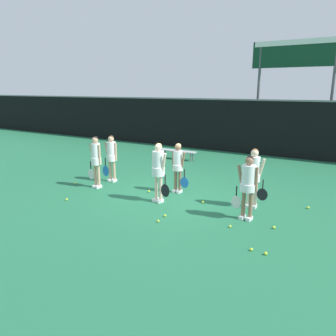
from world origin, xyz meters
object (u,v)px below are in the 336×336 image
at_px(player_0, 96,158).
at_px(tennis_ball_5, 230,226).
at_px(tennis_ball_1, 251,249).
at_px(tennis_ball_7, 67,199).
at_px(player_4, 178,164).
at_px(tennis_ball_6, 266,253).
at_px(player_5, 254,173).
at_px(player_2, 248,182).
at_px(scoreboard, 296,64).
at_px(player_1, 158,167).
at_px(tennis_ball_10, 75,184).
at_px(tennis_ball_2, 149,191).
at_px(bench_courtside, 177,152).
at_px(tennis_ball_4, 274,227).
at_px(tennis_ball_0, 308,208).
at_px(player_3, 111,155).
at_px(tennis_ball_8, 203,202).
at_px(tennis_ball_9, 165,216).
at_px(tennis_ball_3, 158,221).

relative_size(player_0, tennis_ball_5, 27.55).
xyz_separation_m(tennis_ball_1, tennis_ball_7, (-5.82, 0.22, 0.00)).
bearing_deg(player_4, tennis_ball_6, -34.18).
bearing_deg(player_5, player_2, -86.02).
bearing_deg(scoreboard, player_0, -113.88).
bearing_deg(player_1, tennis_ball_10, -169.57).
relative_size(player_4, tennis_ball_2, 22.72).
xyz_separation_m(player_2, tennis_ball_5, (-0.16, -0.74, -0.98)).
distance_m(bench_courtside, player_2, 7.69).
bearing_deg(tennis_ball_4, tennis_ball_6, -83.00).
xyz_separation_m(tennis_ball_0, tennis_ball_2, (-4.75, -1.10, 0.00)).
relative_size(player_3, tennis_ball_8, 24.30).
bearing_deg(tennis_ball_5, tennis_ball_1, -48.04).
xyz_separation_m(tennis_ball_2, tennis_ball_9, (1.57, -1.53, -0.00)).
height_order(player_5, tennis_ball_5, player_5).
xyz_separation_m(player_3, player_4, (2.72, 0.10, -0.05)).
relative_size(player_0, tennis_ball_0, 25.15).
relative_size(player_2, tennis_ball_8, 24.20).
height_order(tennis_ball_5, tennis_ball_6, tennis_ball_6).
bearing_deg(scoreboard, tennis_ball_2, -104.95).
height_order(tennis_ball_4, tennis_ball_9, tennis_ball_4).
distance_m(tennis_ball_1, tennis_ball_3, 2.53).
height_order(tennis_ball_6, tennis_ball_7, tennis_ball_6).
xyz_separation_m(tennis_ball_2, tennis_ball_3, (1.61, -1.93, -0.00)).
xyz_separation_m(player_4, tennis_ball_8, (1.17, -0.54, -0.92)).
xyz_separation_m(tennis_ball_4, tennis_ball_6, (0.17, -1.41, 0.00)).
xyz_separation_m(player_4, tennis_ball_6, (3.62, -2.73, -0.92)).
relative_size(player_0, player_4, 1.09).
distance_m(scoreboard, tennis_ball_6, 12.61).
xyz_separation_m(tennis_ball_0, tennis_ball_4, (-0.50, -1.91, -0.00)).
height_order(tennis_ball_2, tennis_ball_8, tennis_ball_2).
distance_m(player_0, tennis_ball_9, 3.73).
distance_m(tennis_ball_6, tennis_ball_10, 7.38).
xyz_separation_m(player_2, tennis_ball_4, (0.79, -0.25, -0.98)).
xyz_separation_m(player_0, player_5, (5.18, 0.84, -0.04)).
bearing_deg(bench_courtside, player_0, -91.62).
xyz_separation_m(bench_courtside, tennis_ball_2, (1.77, -5.04, -0.33)).
xyz_separation_m(tennis_ball_8, tennis_ball_9, (-0.41, -1.50, -0.00)).
xyz_separation_m(scoreboard, tennis_ball_7, (-4.21, -11.38, -4.49)).
distance_m(tennis_ball_2, tennis_ball_9, 2.19).
height_order(player_5, tennis_ball_10, player_5).
relative_size(player_0, tennis_ball_8, 25.48).
relative_size(tennis_ball_1, tennis_ball_8, 0.94).
xyz_separation_m(player_1, player_2, (2.71, 0.03, -0.05)).
bearing_deg(tennis_ball_1, player_4, 140.72).
xyz_separation_m(player_4, tennis_ball_5, (2.50, -1.81, -0.92)).
bearing_deg(tennis_ball_1, bench_courtside, 129.13).
bearing_deg(tennis_ball_8, player_2, -19.62).
bearing_deg(player_5, tennis_ball_4, -56.64).
distance_m(bench_courtside, player_1, 6.21).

